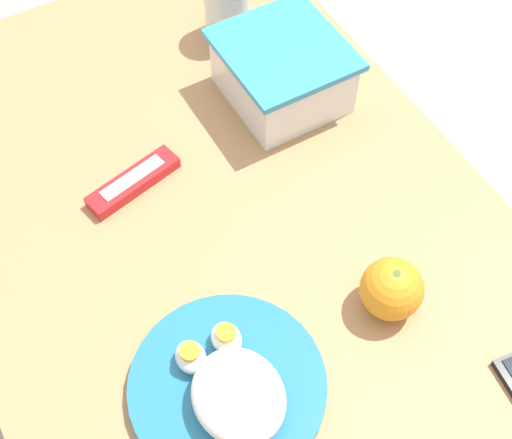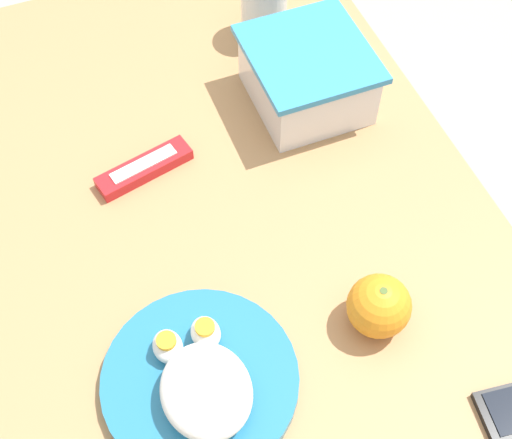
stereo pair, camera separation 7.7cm
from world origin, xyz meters
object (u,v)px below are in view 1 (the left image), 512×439
at_px(candy_bar, 133,182).
at_px(drinking_glass, 227,7).
at_px(orange_fruit, 392,289).
at_px(food_container, 282,75).
at_px(rice_plate, 230,387).

height_order(candy_bar, drinking_glass, drinking_glass).
bearing_deg(candy_bar, orange_fruit, 31.28).
height_order(food_container, candy_bar, food_container).
relative_size(orange_fruit, candy_bar, 0.54).
distance_m(rice_plate, candy_bar, 0.34).
distance_m(orange_fruit, rice_plate, 0.23).
bearing_deg(rice_plate, food_container, 141.87).
xyz_separation_m(food_container, drinking_glass, (-0.16, -0.00, 0.01)).
height_order(orange_fruit, rice_plate, orange_fruit).
height_order(rice_plate, drinking_glass, drinking_glass).
bearing_deg(food_container, rice_plate, -38.13).
xyz_separation_m(orange_fruit, drinking_glass, (-0.54, 0.07, 0.01)).
height_order(rice_plate, candy_bar, rice_plate).
height_order(orange_fruit, drinking_glass, drinking_glass).
relative_size(candy_bar, drinking_glass, 1.37).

